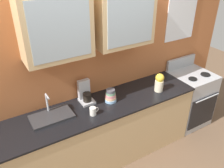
{
  "coord_description": "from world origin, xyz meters",
  "views": [
    {
      "loc": [
        -1.15,
        -2.2,
        2.65
      ],
      "look_at": [
        0.17,
        0.0,
        1.17
      ],
      "focal_mm": 38.3,
      "sensor_mm": 36.0,
      "label": 1
    }
  ],
  "objects_px": {
    "bowl_stack": "(111,96)",
    "cup_near_sink": "(93,111)",
    "stove_range": "(189,98)",
    "vase": "(159,82)",
    "coffee_maker": "(85,94)",
    "sink_faucet": "(52,116)"
  },
  "relations": [
    {
      "from": "bowl_stack",
      "to": "cup_near_sink",
      "type": "height_order",
      "value": "bowl_stack"
    },
    {
      "from": "stove_range",
      "to": "cup_near_sink",
      "type": "xyz_separation_m",
      "value": [
        -1.83,
        -0.12,
        0.5
      ]
    },
    {
      "from": "cup_near_sink",
      "to": "coffee_maker",
      "type": "relative_size",
      "value": 0.4
    },
    {
      "from": "stove_range",
      "to": "cup_near_sink",
      "type": "bearing_deg",
      "value": -176.38
    },
    {
      "from": "bowl_stack",
      "to": "coffee_maker",
      "type": "height_order",
      "value": "coffee_maker"
    },
    {
      "from": "sink_faucet",
      "to": "coffee_maker",
      "type": "height_order",
      "value": "coffee_maker"
    },
    {
      "from": "bowl_stack",
      "to": "sink_faucet",
      "type": "bearing_deg",
      "value": 175.6
    },
    {
      "from": "stove_range",
      "to": "sink_faucet",
      "type": "distance_m",
      "value": 2.32
    },
    {
      "from": "sink_faucet",
      "to": "vase",
      "type": "bearing_deg",
      "value": -6.93
    },
    {
      "from": "sink_faucet",
      "to": "bowl_stack",
      "type": "distance_m",
      "value": 0.77
    },
    {
      "from": "bowl_stack",
      "to": "vase",
      "type": "distance_m",
      "value": 0.72
    },
    {
      "from": "sink_faucet",
      "to": "coffee_maker",
      "type": "xyz_separation_m",
      "value": [
        0.5,
        0.11,
        0.09
      ]
    },
    {
      "from": "cup_near_sink",
      "to": "coffee_maker",
      "type": "height_order",
      "value": "coffee_maker"
    },
    {
      "from": "bowl_stack",
      "to": "coffee_maker",
      "type": "relative_size",
      "value": 0.6
    },
    {
      "from": "vase",
      "to": "cup_near_sink",
      "type": "relative_size",
      "value": 2.26
    },
    {
      "from": "stove_range",
      "to": "vase",
      "type": "bearing_deg",
      "value": -173.18
    },
    {
      "from": "bowl_stack",
      "to": "cup_near_sink",
      "type": "relative_size",
      "value": 1.5
    },
    {
      "from": "sink_faucet",
      "to": "stove_range",
      "type": "bearing_deg",
      "value": -2.12
    },
    {
      "from": "stove_range",
      "to": "cup_near_sink",
      "type": "relative_size",
      "value": 9.37
    },
    {
      "from": "bowl_stack",
      "to": "stove_range",
      "type": "bearing_deg",
      "value": -0.94
    },
    {
      "from": "sink_faucet",
      "to": "coffee_maker",
      "type": "relative_size",
      "value": 1.68
    },
    {
      "from": "bowl_stack",
      "to": "cup_near_sink",
      "type": "bearing_deg",
      "value": -156.61
    }
  ]
}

